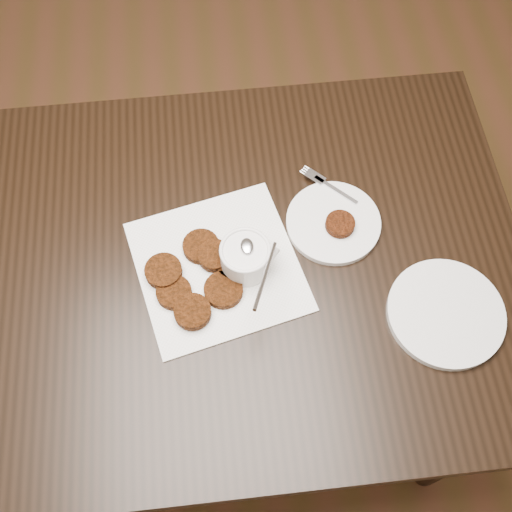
{
  "coord_description": "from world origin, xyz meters",
  "views": [
    {
      "loc": [
        0.07,
        -0.45,
        1.78
      ],
      "look_at": [
        0.12,
        0.04,
        0.8
      ],
      "focal_mm": 43.17,
      "sensor_mm": 36.0,
      "label": 1
    }
  ],
  "objects_px": {
    "plate_with_patty": "(334,221)",
    "plate_empty": "(446,313)",
    "table": "(199,334)",
    "napkin": "(218,266)",
    "sauce_ramekin": "(245,249)"
  },
  "relations": [
    {
      "from": "napkin",
      "to": "plate_with_patty",
      "type": "distance_m",
      "value": 0.24
    },
    {
      "from": "plate_with_patty",
      "to": "plate_empty",
      "type": "bearing_deg",
      "value": -50.73
    },
    {
      "from": "napkin",
      "to": "plate_empty",
      "type": "xyz_separation_m",
      "value": [
        0.4,
        -0.14,
        0.01
      ]
    },
    {
      "from": "napkin",
      "to": "sauce_ramekin",
      "type": "height_order",
      "value": "sauce_ramekin"
    },
    {
      "from": "napkin",
      "to": "plate_with_patty",
      "type": "xyz_separation_m",
      "value": [
        0.23,
        0.07,
        0.01
      ]
    },
    {
      "from": "table",
      "to": "plate_empty",
      "type": "bearing_deg",
      "value": -17.67
    },
    {
      "from": "table",
      "to": "sauce_ramekin",
      "type": "height_order",
      "value": "sauce_ramekin"
    },
    {
      "from": "table",
      "to": "napkin",
      "type": "xyz_separation_m",
      "value": [
        0.07,
        -0.01,
        0.38
      ]
    },
    {
      "from": "plate_with_patty",
      "to": "plate_empty",
      "type": "xyz_separation_m",
      "value": [
        0.17,
        -0.21,
        -0.01
      ]
    },
    {
      "from": "table",
      "to": "plate_with_patty",
      "type": "relative_size",
      "value": 7.13
    },
    {
      "from": "napkin",
      "to": "plate_empty",
      "type": "height_order",
      "value": "plate_empty"
    },
    {
      "from": "table",
      "to": "plate_with_patty",
      "type": "distance_m",
      "value": 0.49
    },
    {
      "from": "table",
      "to": "sauce_ramekin",
      "type": "xyz_separation_m",
      "value": [
        0.12,
        -0.01,
        0.44
      ]
    },
    {
      "from": "sauce_ramekin",
      "to": "table",
      "type": "bearing_deg",
      "value": 173.82
    },
    {
      "from": "napkin",
      "to": "plate_empty",
      "type": "relative_size",
      "value": 1.39
    }
  ]
}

